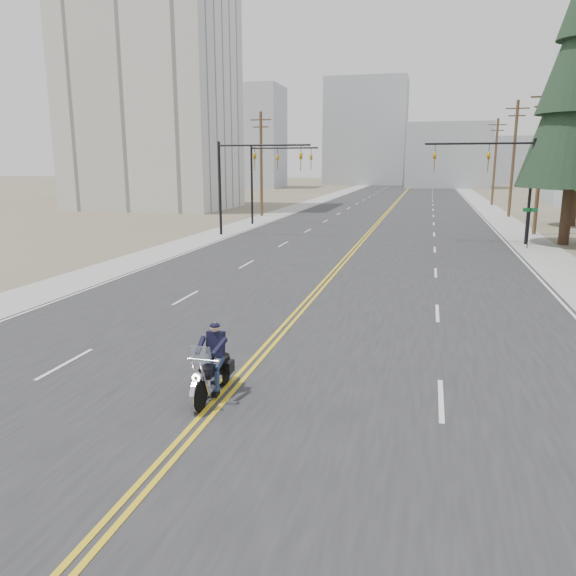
# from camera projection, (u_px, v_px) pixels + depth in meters

# --- Properties ---
(ground_plane) EXTENTS (400.00, 400.00, 0.00)m
(ground_plane) POSITION_uv_depth(u_px,v_px,m) (168.00, 460.00, 10.47)
(ground_plane) COLOR #776D56
(ground_plane) RESTS_ON ground
(road) EXTENTS (20.00, 200.00, 0.01)m
(road) POSITION_uv_depth(u_px,v_px,m) (395.00, 203.00, 76.75)
(road) COLOR #303033
(road) RESTS_ON ground
(sidewalk_left) EXTENTS (3.00, 200.00, 0.01)m
(sidewalk_left) POSITION_uv_depth(u_px,v_px,m) (313.00, 202.00, 79.47)
(sidewalk_left) COLOR #A5A5A0
(sidewalk_left) RESTS_ON ground
(sidewalk_right) EXTENTS (3.00, 200.00, 0.01)m
(sidewalk_right) POSITION_uv_depth(u_px,v_px,m) (484.00, 205.00, 74.04)
(sidewalk_right) COLOR #A5A5A0
(sidewalk_right) RESTS_ON ground
(traffic_mast_left) EXTENTS (7.10, 0.26, 7.00)m
(traffic_mast_left) POSITION_uv_depth(u_px,v_px,m) (245.00, 170.00, 41.81)
(traffic_mast_left) COLOR black
(traffic_mast_left) RESTS_ON ground
(traffic_mast_right) EXTENTS (7.10, 0.26, 7.00)m
(traffic_mast_right) POSITION_uv_depth(u_px,v_px,m) (500.00, 170.00, 37.57)
(traffic_mast_right) COLOR black
(traffic_mast_right) RESTS_ON ground
(traffic_mast_far) EXTENTS (6.10, 0.26, 7.00)m
(traffic_mast_far) POSITION_uv_depth(u_px,v_px,m) (270.00, 169.00, 49.48)
(traffic_mast_far) COLOR black
(traffic_mast_far) RESTS_ON ground
(street_sign) EXTENTS (0.90, 0.06, 2.62)m
(street_sign) POSITION_uv_depth(u_px,v_px,m) (529.00, 221.00, 35.93)
(street_sign) COLOR black
(street_sign) RESTS_ON ground
(utility_pole_c) EXTENTS (2.20, 0.30, 11.00)m
(utility_pole_c) POSITION_uv_depth(u_px,v_px,m) (541.00, 159.00, 42.25)
(utility_pole_c) COLOR brown
(utility_pole_c) RESTS_ON ground
(utility_pole_d) EXTENTS (2.20, 0.30, 11.50)m
(utility_pole_d) POSITION_uv_depth(u_px,v_px,m) (513.00, 157.00, 56.40)
(utility_pole_d) COLOR brown
(utility_pole_d) RESTS_ON ground
(utility_pole_e) EXTENTS (2.20, 0.30, 11.00)m
(utility_pole_e) POSITION_uv_depth(u_px,v_px,m) (495.00, 161.00, 72.55)
(utility_pole_e) COLOR brown
(utility_pole_e) RESTS_ON ground
(utility_pole_left) EXTENTS (2.20, 0.30, 10.50)m
(utility_pole_left) POSITION_uv_depth(u_px,v_px,m) (261.00, 162.00, 57.68)
(utility_pole_left) COLOR brown
(utility_pole_left) RESTS_ON ground
(apartment_block) EXTENTS (18.00, 14.00, 30.00)m
(apartment_block) POSITION_uv_depth(u_px,v_px,m) (151.00, 80.00, 65.89)
(apartment_block) COLOR silver
(apartment_block) RESTS_ON ground
(haze_bldg_a) EXTENTS (14.00, 12.00, 22.00)m
(haze_bldg_a) POSITION_uv_depth(u_px,v_px,m) (251.00, 137.00, 125.24)
(haze_bldg_a) COLOR #B7BCC6
(haze_bldg_a) RESTS_ON ground
(haze_bldg_b) EXTENTS (18.00, 14.00, 14.00)m
(haze_bldg_b) POSITION_uv_depth(u_px,v_px,m) (448.00, 156.00, 125.42)
(haze_bldg_b) COLOR #ADB2B7
(haze_bldg_b) RESTS_ON ground
(haze_bldg_d) EXTENTS (20.00, 15.00, 26.00)m
(haze_bldg_d) POSITION_uv_depth(u_px,v_px,m) (366.00, 133.00, 143.04)
(haze_bldg_d) COLOR #ADB2B7
(haze_bldg_d) RESTS_ON ground
(haze_bldg_e) EXTENTS (14.00, 14.00, 12.00)m
(haze_bldg_e) POSITION_uv_depth(u_px,v_px,m) (513.00, 161.00, 145.30)
(haze_bldg_e) COLOR #B7BCC6
(haze_bldg_e) RESTS_ON ground
(haze_bldg_f) EXTENTS (12.00, 12.00, 16.00)m
(haze_bldg_f) POSITION_uv_depth(u_px,v_px,m) (213.00, 153.00, 143.64)
(haze_bldg_f) COLOR #ADB2B7
(haze_bldg_f) RESTS_ON ground
(motorcyclist) EXTENTS (0.97, 2.25, 1.75)m
(motorcyclist) POSITION_uv_depth(u_px,v_px,m) (211.00, 362.00, 13.12)
(motorcyclist) COLOR black
(motorcyclist) RESTS_ON ground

